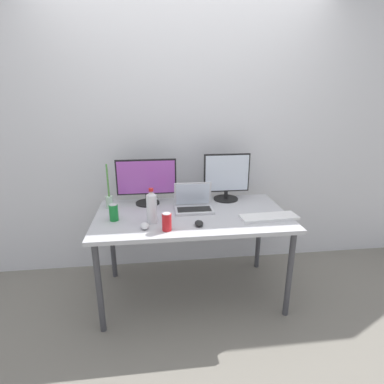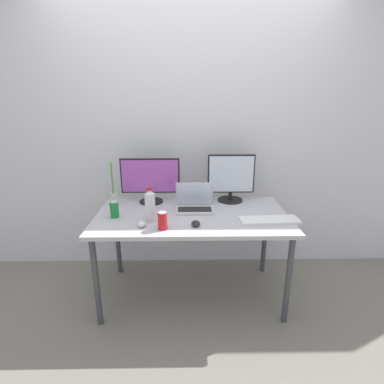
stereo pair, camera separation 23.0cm
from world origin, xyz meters
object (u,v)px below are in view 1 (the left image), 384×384
Objects in this scene: monitor_center at (227,177)px; laptop_silver at (193,204)px; work_desk at (192,221)px; water_bottle at (152,207)px; monitor_left at (147,180)px; mouse_by_laptop at (199,223)px; bamboo_vase at (109,199)px; keyboard_main at (269,217)px; soda_can_by_laptop at (167,222)px; soda_can_near_keyboard at (114,212)px; mouse_by_keyboard at (145,226)px.

monitor_center reaches higher than laptop_silver.
work_desk is 5.73× the size of water_bottle.
monitor_left is 5.37× the size of mouse_by_laptop.
monitor_left reaches higher than mouse_by_laptop.
work_desk is 3.63× the size of monitor_center.
laptop_silver is 0.69m from bamboo_vase.
laptop_silver is (0.02, 0.09, 0.12)m from work_desk.
water_bottle reaches higher than mouse_by_laptop.
mouse_by_laptop is (-0.32, -0.53, -0.19)m from monitor_center.
bamboo_vase is at bearing 159.97° from keyboard_main.
keyboard_main is 3.45× the size of soda_can_by_laptop.
soda_can_by_laptop is 0.34× the size of bamboo_vase.
soda_can_by_laptop reaches higher than keyboard_main.
soda_can_near_keyboard is (-0.94, -0.36, -0.15)m from monitor_center.
monitor_center is 4.40× the size of mouse_by_keyboard.
bamboo_vase is (-0.45, 0.49, 0.01)m from soda_can_by_laptop.
mouse_by_keyboard is (-0.93, -0.07, 0.01)m from keyboard_main.
bamboo_vase reaches higher than water_bottle.
monitor_center reaches higher than monitor_left.
keyboard_main is at bearing -24.35° from laptop_silver.
work_desk is 4.05× the size of bamboo_vase.
soda_can_by_laptop is at bearing -47.38° from bamboo_vase.
monitor_left is 1.35× the size of bamboo_vase.
monitor_left is 1.21× the size of monitor_center.
soda_can_by_laptop is at bearing -55.41° from water_bottle.
monitor_center is 0.95× the size of keyboard_main.
monitor_center is 1.11× the size of bamboo_vase.
soda_can_near_keyboard is (-0.59, -0.06, 0.13)m from work_desk.
mouse_by_laptop is 0.24m from soda_can_by_laptop.
monitor_left is 0.54m from mouse_by_keyboard.
monitor_center reaches higher than water_bottle.
laptop_silver is at bearing 33.63° from water_bottle.
bamboo_vase is (-0.35, 0.34, -0.05)m from water_bottle.
monitor_center is 0.79m from water_bottle.
bamboo_vase is at bearing -167.46° from monitor_left.
soda_can_by_laptop is at bearing -164.85° from mouse_by_laptop.
water_bottle is (-0.88, 0.03, 0.11)m from keyboard_main.
laptop_silver is at bearing 13.32° from soda_can_near_keyboard.
monitor_center is 0.82m from soda_can_by_laptop.
laptop_silver reaches higher than soda_can_by_laptop.
monitor_left is 0.34m from bamboo_vase.
soda_can_by_laptop is at bearing -30.06° from soda_can_near_keyboard.
work_desk is 0.53m from monitor_center.
monitor_left reaches higher than water_bottle.
monitor_left is 3.99× the size of soda_can_near_keyboard.
mouse_by_laptop is 0.36m from water_bottle.
bamboo_vase is (-1.00, -0.09, -0.13)m from monitor_center.
laptop_silver is 3.26× the size of mouse_by_laptop.
soda_can_near_keyboard reaches higher than work_desk.
water_bottle is (-0.65, -0.44, -0.09)m from monitor_center.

